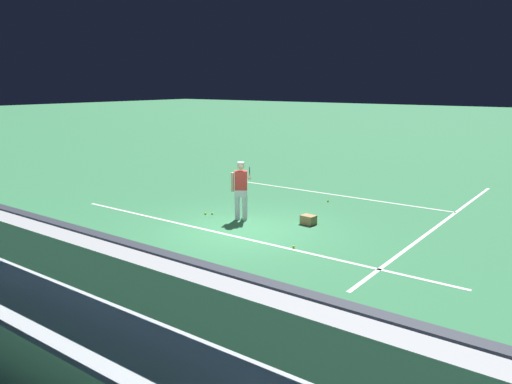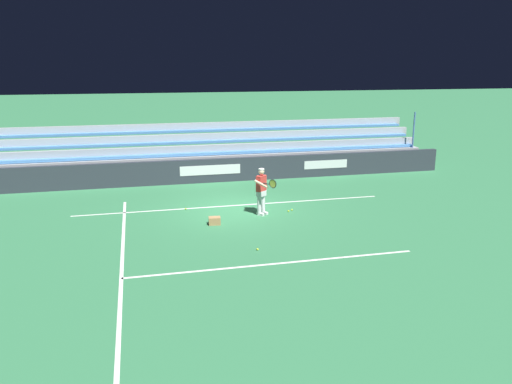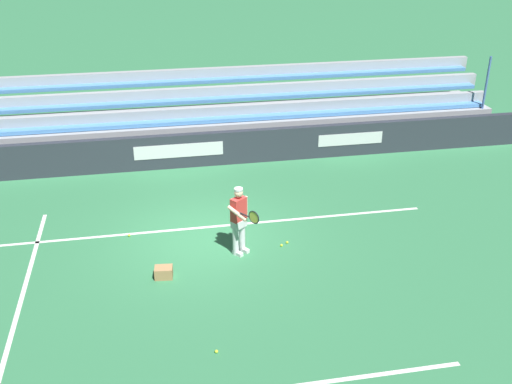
{
  "view_description": "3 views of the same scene",
  "coord_description": "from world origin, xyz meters",
  "px_view_note": "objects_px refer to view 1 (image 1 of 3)",
  "views": [
    {
      "loc": [
        7.99,
        -10.26,
        3.95
      ],
      "look_at": [
        -0.1,
        0.72,
        0.95
      ],
      "focal_mm": 35.0,
      "sensor_mm": 36.0,
      "label": 1
    },
    {
      "loc": [
        3.54,
        17.83,
        5.34
      ],
      "look_at": [
        -0.32,
        1.91,
        1.13
      ],
      "focal_mm": 35.0,
      "sensor_mm": 36.0,
      "label": 2
    },
    {
      "loc": [
        1.13,
        13.19,
        7.57
      ],
      "look_at": [
        -1.3,
        0.28,
        1.28
      ],
      "focal_mm": 42.0,
      "sensor_mm": 36.0,
      "label": 3
    }
  ],
  "objects_px": {
    "tennis_ball_far_right": "(212,213)",
    "tennis_ball_toward_net": "(294,247)",
    "ball_box_cardboard": "(308,220)",
    "tennis_ball_stray_back": "(206,213)",
    "tennis_player": "(241,190)",
    "tennis_ball_midcourt": "(328,201)"
  },
  "relations": [
    {
      "from": "tennis_ball_stray_back",
      "to": "tennis_ball_midcourt",
      "type": "distance_m",
      "value": 4.31
    },
    {
      "from": "tennis_player",
      "to": "ball_box_cardboard",
      "type": "xyz_separation_m",
      "value": [
        1.85,
        0.73,
        -0.76
      ]
    },
    {
      "from": "ball_box_cardboard",
      "to": "tennis_ball_toward_net",
      "type": "distance_m",
      "value": 2.17
    },
    {
      "from": "tennis_player",
      "to": "tennis_ball_toward_net",
      "type": "height_order",
      "value": "tennis_player"
    },
    {
      "from": "tennis_player",
      "to": "ball_box_cardboard",
      "type": "relative_size",
      "value": 4.29
    },
    {
      "from": "tennis_player",
      "to": "tennis_ball_stray_back",
      "type": "relative_size",
      "value": 25.98
    },
    {
      "from": "tennis_ball_stray_back",
      "to": "tennis_player",
      "type": "bearing_deg",
      "value": 9.8
    },
    {
      "from": "tennis_ball_far_right",
      "to": "tennis_ball_toward_net",
      "type": "height_order",
      "value": "same"
    },
    {
      "from": "ball_box_cardboard",
      "to": "tennis_ball_stray_back",
      "type": "relative_size",
      "value": 6.06
    },
    {
      "from": "tennis_player",
      "to": "tennis_ball_midcourt",
      "type": "xyz_separation_m",
      "value": [
        1.01,
        3.47,
        -0.86
      ]
    },
    {
      "from": "tennis_player",
      "to": "tennis_ball_stray_back",
      "type": "xyz_separation_m",
      "value": [
        -1.23,
        -0.21,
        -0.86
      ]
    },
    {
      "from": "ball_box_cardboard",
      "to": "tennis_ball_stray_back",
      "type": "xyz_separation_m",
      "value": [
        -3.08,
        -0.94,
        -0.1
      ]
    },
    {
      "from": "tennis_player",
      "to": "tennis_ball_toward_net",
      "type": "relative_size",
      "value": 25.98
    },
    {
      "from": "tennis_ball_far_right",
      "to": "tennis_ball_midcourt",
      "type": "height_order",
      "value": "same"
    },
    {
      "from": "ball_box_cardboard",
      "to": "tennis_ball_midcourt",
      "type": "distance_m",
      "value": 2.87
    },
    {
      "from": "ball_box_cardboard",
      "to": "tennis_ball_far_right",
      "type": "relative_size",
      "value": 6.06
    },
    {
      "from": "ball_box_cardboard",
      "to": "tennis_ball_far_right",
      "type": "bearing_deg",
      "value": -164.1
    },
    {
      "from": "tennis_ball_stray_back",
      "to": "ball_box_cardboard",
      "type": "bearing_deg",
      "value": 17.03
    },
    {
      "from": "tennis_player",
      "to": "tennis_ball_midcourt",
      "type": "relative_size",
      "value": 25.98
    },
    {
      "from": "ball_box_cardboard",
      "to": "tennis_ball_far_right",
      "type": "height_order",
      "value": "ball_box_cardboard"
    },
    {
      "from": "ball_box_cardboard",
      "to": "tennis_ball_far_right",
      "type": "xyz_separation_m",
      "value": [
        -2.91,
        -0.83,
        -0.1
      ]
    },
    {
      "from": "ball_box_cardboard",
      "to": "tennis_ball_midcourt",
      "type": "bearing_deg",
      "value": 107.16
    }
  ]
}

